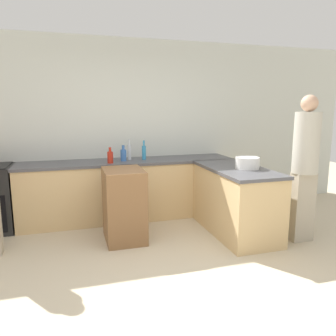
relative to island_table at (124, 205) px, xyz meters
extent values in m
plane|color=beige|center=(0.21, -1.23, -0.45)|extent=(14.00, 14.00, 0.00)
cube|color=silver|center=(0.21, 1.19, 0.90)|extent=(8.00, 0.06, 2.70)
cube|color=#D6B27A|center=(0.21, 0.84, -0.03)|extent=(3.16, 0.64, 0.85)
cube|color=#4C4C51|center=(0.21, 0.84, 0.41)|extent=(3.19, 0.67, 0.04)
cube|color=#D6B27A|center=(1.46, -0.18, -0.03)|extent=(0.66, 1.39, 0.85)
cube|color=#4C4C51|center=(1.46, -0.18, 0.41)|extent=(0.69, 1.42, 0.04)
cube|color=brown|center=(0.00, 0.00, 0.00)|extent=(0.48, 0.62, 0.91)
cylinder|color=white|center=(1.56, -0.27, 0.51)|extent=(0.31, 0.31, 0.15)
cylinder|color=#386BB7|center=(0.13, 0.80, 0.51)|extent=(0.09, 0.09, 0.17)
cylinder|color=#386BB7|center=(0.13, 0.80, 0.63)|extent=(0.04, 0.04, 0.06)
cylinder|color=#338CBF|center=(0.45, 0.84, 0.54)|extent=(0.06, 0.06, 0.21)
cylinder|color=#338CBF|center=(0.45, 0.84, 0.68)|extent=(0.03, 0.03, 0.08)
cylinder|color=red|center=(-0.08, 0.66, 0.51)|extent=(0.08, 0.08, 0.16)
cylinder|color=red|center=(-0.08, 0.66, 0.63)|extent=(0.04, 0.04, 0.06)
cylinder|color=silver|center=(0.24, 0.90, 0.54)|extent=(0.06, 0.06, 0.22)
cylinder|color=silver|center=(0.24, 0.90, 0.70)|extent=(0.03, 0.03, 0.09)
cube|color=#ADA38E|center=(2.13, -0.66, -0.02)|extent=(0.28, 0.17, 0.87)
cylinder|color=#B7B2A3|center=(2.13, -0.66, 0.78)|extent=(0.31, 0.31, 0.74)
sphere|color=tan|center=(2.13, -0.66, 1.25)|extent=(0.20, 0.20, 0.20)
camera|label=1|loc=(-0.61, -3.95, 1.20)|focal=35.00mm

